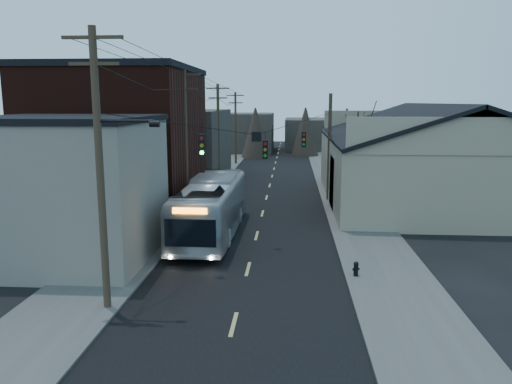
# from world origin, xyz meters

# --- Properties ---
(ground) EXTENTS (160.00, 160.00, 0.00)m
(ground) POSITION_xyz_m (0.00, 0.00, 0.00)
(ground) COLOR black
(ground) RESTS_ON ground
(road_surface) EXTENTS (9.00, 110.00, 0.02)m
(road_surface) POSITION_xyz_m (0.00, 30.00, 0.01)
(road_surface) COLOR black
(road_surface) RESTS_ON ground
(sidewalk_left) EXTENTS (4.00, 110.00, 0.12)m
(sidewalk_left) POSITION_xyz_m (-6.50, 30.00, 0.06)
(sidewalk_left) COLOR #474744
(sidewalk_left) RESTS_ON ground
(sidewalk_right) EXTENTS (4.00, 110.00, 0.12)m
(sidewalk_right) POSITION_xyz_m (6.50, 30.00, 0.06)
(sidewalk_right) COLOR #474744
(sidewalk_right) RESTS_ON ground
(building_clapboard) EXTENTS (8.00, 8.00, 7.00)m
(building_clapboard) POSITION_xyz_m (-9.00, 9.00, 3.50)
(building_clapboard) COLOR gray
(building_clapboard) RESTS_ON ground
(building_brick) EXTENTS (10.00, 12.00, 10.00)m
(building_brick) POSITION_xyz_m (-10.00, 20.00, 5.00)
(building_brick) COLOR black
(building_brick) RESTS_ON ground
(building_left_far) EXTENTS (9.00, 14.00, 7.00)m
(building_left_far) POSITION_xyz_m (-9.50, 36.00, 3.50)
(building_left_far) COLOR #37332C
(building_left_far) RESTS_ON ground
(warehouse) EXTENTS (16.16, 20.60, 7.73)m
(warehouse) POSITION_xyz_m (13.00, 25.00, 2.70)
(warehouse) COLOR gray
(warehouse) RESTS_ON ground
(building_far_left) EXTENTS (10.00, 12.00, 6.00)m
(building_far_left) POSITION_xyz_m (-6.00, 65.00, 3.00)
(building_far_left) COLOR #37332C
(building_far_left) RESTS_ON ground
(building_far_right) EXTENTS (12.00, 14.00, 5.00)m
(building_far_right) POSITION_xyz_m (7.00, 70.00, 2.50)
(building_far_right) COLOR #37332C
(building_far_right) RESTS_ON ground
(bare_tree) EXTENTS (0.40, 0.40, 7.20)m
(bare_tree) POSITION_xyz_m (6.50, 20.00, 3.60)
(bare_tree) COLOR black
(bare_tree) RESTS_ON ground
(utility_lines) EXTENTS (11.24, 45.28, 10.50)m
(utility_lines) POSITION_xyz_m (-3.11, 24.14, 4.95)
(utility_lines) COLOR #382B1E
(utility_lines) RESTS_ON ground
(bus) EXTENTS (2.96, 12.23, 3.40)m
(bus) POSITION_xyz_m (-2.68, 13.93, 1.70)
(bus) COLOR #A1A6AC
(bus) RESTS_ON ground
(parked_car) EXTENTS (1.93, 4.66, 1.50)m
(parked_car) POSITION_xyz_m (-3.71, 31.59, 0.75)
(parked_car) COLOR #95989C
(parked_car) RESTS_ON ground
(fire_hydrant) EXTENTS (0.33, 0.23, 0.67)m
(fire_hydrant) POSITION_xyz_m (4.98, 7.13, 0.48)
(fire_hydrant) COLOR black
(fire_hydrant) RESTS_ON sidewalk_right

